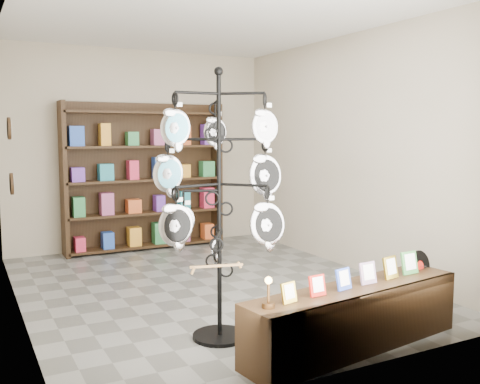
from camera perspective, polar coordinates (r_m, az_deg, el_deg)
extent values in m
plane|color=slate|center=(6.25, -3.46, -9.96)|extent=(5.00, 5.00, 0.00)
plane|color=#B7A893|center=(8.35, -10.61, 4.48)|extent=(4.00, 0.00, 4.00)
plane|color=#B7A893|center=(3.87, 11.78, 2.47)|extent=(4.00, 0.00, 4.00)
plane|color=#B7A893|center=(5.50, -22.96, 3.21)|extent=(0.00, 5.00, 5.00)
plane|color=#B7A893|center=(7.06, 11.46, 4.15)|extent=(0.00, 5.00, 5.00)
plane|color=white|center=(6.13, -3.66, 18.06)|extent=(5.00, 5.00, 0.00)
cylinder|color=black|center=(4.76, -2.17, -15.08)|extent=(0.60, 0.60, 0.03)
cylinder|color=black|center=(4.47, -2.23, -1.86)|extent=(0.05, 0.05, 2.23)
sphere|color=black|center=(4.46, -2.30, 12.75)|extent=(0.07, 0.07, 0.07)
ellipsoid|color=silver|center=(4.78, -2.51, -6.39)|extent=(0.12, 0.07, 0.23)
cube|color=tan|center=(4.24, -2.51, -7.88)|extent=(0.42, 0.12, 0.04)
cube|color=black|center=(4.57, 12.16, -12.93)|extent=(2.13, 0.71, 0.51)
cube|color=gold|center=(3.99, 5.22, -10.64)|extent=(0.14, 0.07, 0.15)
cube|color=#B0170E|center=(4.17, 8.24, -9.85)|extent=(0.15, 0.07, 0.16)
cube|color=#263FA5|center=(4.36, 10.98, -9.11)|extent=(0.16, 0.07, 0.17)
cube|color=#E54C33|center=(4.57, 13.48, -8.41)|extent=(0.17, 0.08, 0.18)
cube|color=gold|center=(4.78, 15.75, -7.76)|extent=(0.18, 0.08, 0.19)
cube|color=#337233|center=(4.98, 17.62, -7.21)|extent=(0.19, 0.08, 0.20)
cylinder|color=black|center=(5.19, 18.64, -7.48)|extent=(0.29, 0.10, 0.28)
cylinder|color=#B0170E|center=(5.19, 18.66, -7.48)|extent=(0.10, 0.04, 0.09)
cylinder|color=#422912|center=(3.89, 3.04, -11.95)|extent=(0.09, 0.09, 0.04)
cylinder|color=#422912|center=(3.86, 3.05, -10.75)|extent=(0.02, 0.02, 0.13)
sphere|color=#FFBF59|center=(3.84, 3.06, -9.39)|extent=(0.05, 0.05, 0.05)
cube|color=black|center=(8.32, -10.43, 1.72)|extent=(2.40, 0.04, 2.20)
cube|color=black|center=(7.89, -18.29, 1.26)|extent=(0.06, 0.36, 2.20)
cube|color=black|center=(8.59, -2.57, 1.96)|extent=(0.06, 0.36, 2.20)
cube|color=black|center=(8.31, -9.95, -5.59)|extent=(2.36, 0.36, 0.04)
cube|color=black|center=(8.23, -10.02, -2.18)|extent=(2.36, 0.36, 0.03)
cube|color=black|center=(8.17, -10.09, 1.29)|extent=(2.36, 0.36, 0.04)
cube|color=black|center=(8.14, -10.16, 4.80)|extent=(2.36, 0.36, 0.04)
cube|color=black|center=(8.14, -10.22, 8.32)|extent=(2.36, 0.36, 0.04)
cylinder|color=black|center=(6.30, -23.42, 6.25)|extent=(0.03, 0.24, 0.24)
cylinder|color=black|center=(6.32, -23.18, 0.81)|extent=(0.03, 0.24, 0.24)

